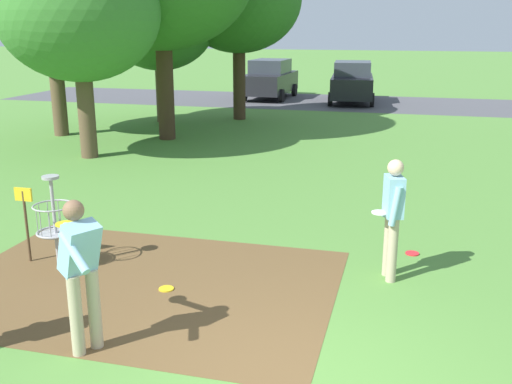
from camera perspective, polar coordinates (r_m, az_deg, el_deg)
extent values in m
cube|color=brown|center=(8.34, -10.94, -8.76)|extent=(5.26, 3.78, 0.01)
cylinder|color=#9E9EA3|center=(8.99, -18.87, -2.93)|extent=(0.05, 0.05, 1.35)
cylinder|color=#9E9EA3|center=(8.80, -19.27, 1.36)|extent=(0.24, 0.24, 0.04)
torus|color=#9E9EA3|center=(8.91, -19.02, -1.26)|extent=(0.58, 0.58, 0.02)
torus|color=#9E9EA3|center=(9.03, -18.80, -3.68)|extent=(0.55, 0.55, 0.03)
cylinder|color=#9E9EA3|center=(9.03, -18.78, -3.80)|extent=(0.48, 0.48, 0.02)
cylinder|color=gray|center=(8.84, -17.62, -2.62)|extent=(0.01, 0.01, 0.40)
cylinder|color=gray|center=(8.97, -17.40, -2.32)|extent=(0.01, 0.01, 0.40)
cylinder|color=gray|center=(9.10, -17.75, -2.09)|extent=(0.01, 0.01, 0.40)
cylinder|color=gray|center=(9.18, -18.53, -2.01)|extent=(0.01, 0.01, 0.40)
cylinder|color=gray|center=(9.18, -19.44, -2.11)|extent=(0.01, 0.01, 0.40)
cylinder|color=gray|center=(9.10, -20.16, -2.34)|extent=(0.01, 0.01, 0.40)
cylinder|color=gray|center=(8.96, -20.42, -2.63)|extent=(0.01, 0.01, 0.40)
cylinder|color=gray|center=(8.83, -20.10, -2.87)|extent=(0.01, 0.01, 0.40)
cylinder|color=gray|center=(8.75, -19.31, -2.97)|extent=(0.01, 0.01, 0.40)
cylinder|color=gray|center=(8.75, -18.35, -2.87)|extent=(0.01, 0.01, 0.40)
cylinder|color=#4C3823|center=(9.41, -21.28, -3.14)|extent=(0.04, 0.04, 1.10)
cube|color=gold|center=(9.27, -21.59, -0.21)|extent=(0.28, 0.03, 0.20)
cylinder|color=tan|center=(6.68, -17.00, -11.39)|extent=(0.14, 0.14, 0.92)
cylinder|color=tan|center=(6.77, -15.36, -10.85)|extent=(0.14, 0.14, 0.92)
cube|color=#84B7D1|center=(6.43, -16.68, -5.22)|extent=(0.51, 0.50, 0.60)
sphere|color=brown|center=(6.35, -17.23, -1.71)|extent=(0.22, 0.22, 0.22)
cylinder|color=#84B7D1|center=(6.71, -16.84, -3.27)|extent=(0.55, 0.37, 0.21)
cylinder|color=gold|center=(6.96, -17.97, -2.95)|extent=(0.22, 0.22, 0.02)
cylinder|color=#84B7D1|center=(6.20, -17.18, -5.61)|extent=(0.46, 0.31, 0.37)
cylinder|color=tan|center=(8.33, 13.04, -5.51)|extent=(0.14, 0.14, 0.92)
cylinder|color=tan|center=(8.53, 12.69, -4.98)|extent=(0.14, 0.14, 0.92)
cube|color=#84B7D1|center=(8.20, 13.18, -0.41)|extent=(0.31, 0.41, 0.56)
sphere|color=beige|center=(8.10, 13.35, 2.31)|extent=(0.22, 0.22, 0.22)
cylinder|color=#84B7D1|center=(8.04, 13.32, -1.36)|extent=(0.18, 0.13, 0.55)
cylinder|color=#84B7D1|center=(8.40, 12.70, -0.60)|extent=(0.18, 0.13, 0.55)
cylinder|color=white|center=(8.23, 11.86, -1.96)|extent=(0.22, 0.22, 0.02)
cylinder|color=gold|center=(8.14, -8.67, -9.24)|extent=(0.20, 0.20, 0.02)
cylinder|color=red|center=(9.54, 14.87, -5.75)|extent=(0.21, 0.21, 0.02)
cylinder|color=brown|center=(22.03, -9.06, 9.39)|extent=(0.44, 0.44, 2.04)
ellipsoid|color=#38752D|center=(21.89, -9.36, 15.94)|extent=(3.98, 3.98, 3.39)
cylinder|color=#422D1E|center=(18.49, -8.73, 9.62)|extent=(0.50, 0.50, 2.96)
cylinder|color=#422D1E|center=(22.30, -1.63, 10.44)|extent=(0.46, 0.46, 2.65)
cylinder|color=brown|center=(16.34, -16.05, 7.05)|extent=(0.45, 0.45, 2.21)
ellipsoid|color=#38752D|center=(16.17, -16.79, 16.36)|extent=(4.13, 4.13, 3.51)
cylinder|color=brown|center=(19.93, -18.59, 9.16)|extent=(0.45, 0.45, 2.77)
cube|color=#4C4C51|center=(27.42, 12.67, 8.31)|extent=(36.00, 6.00, 0.01)
cube|color=black|center=(28.79, 1.38, 10.52)|extent=(1.94, 4.26, 0.90)
cube|color=#2D333D|center=(28.72, 1.39, 12.05)|extent=(1.66, 2.24, 0.64)
cylinder|color=black|center=(30.32, 0.36, 9.95)|extent=(0.20, 0.61, 0.60)
cylinder|color=black|center=(29.87, 3.73, 9.82)|extent=(0.20, 0.61, 0.60)
cylinder|color=black|center=(27.85, -1.16, 9.41)|extent=(0.20, 0.61, 0.60)
cylinder|color=black|center=(27.35, 2.49, 9.28)|extent=(0.20, 0.61, 0.60)
cube|color=black|center=(27.53, 9.25, 10.08)|extent=(2.16, 4.34, 0.90)
cube|color=#2D333D|center=(27.47, 9.32, 11.68)|extent=(1.77, 2.31, 0.64)
cylinder|color=black|center=(28.90, 7.44, 9.52)|extent=(0.23, 0.61, 0.60)
cylinder|color=black|center=(28.88, 11.05, 9.36)|extent=(0.23, 0.61, 0.60)
cylinder|color=black|center=(26.31, 7.19, 8.91)|extent=(0.23, 0.61, 0.60)
cylinder|color=black|center=(26.30, 11.16, 8.74)|extent=(0.23, 0.61, 0.60)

